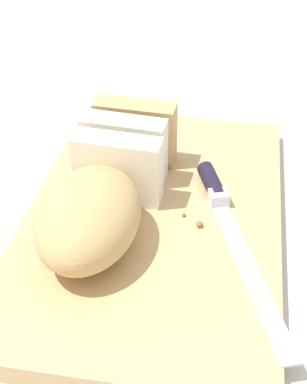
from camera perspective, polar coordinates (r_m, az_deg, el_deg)
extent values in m
plane|color=beige|center=(0.67, 0.00, -3.75)|extent=(3.00, 3.00, 0.00)
cube|color=tan|center=(0.67, 0.00, -2.93)|extent=(0.48, 0.32, 0.03)
ellipsoid|color=tan|center=(0.59, -6.62, -2.64)|extent=(0.16, 0.11, 0.08)
cube|color=#F2E8CC|center=(0.66, -3.65, 2.36)|extent=(0.04, 0.11, 0.09)
cube|color=#F2E8CC|center=(0.69, -3.01, 4.38)|extent=(0.04, 0.11, 0.08)
cube|color=tan|center=(0.73, -1.85, 6.13)|extent=(0.04, 0.10, 0.09)
cube|color=silver|center=(0.59, 9.78, -8.04)|extent=(0.22, 0.11, 0.00)
cylinder|color=black|center=(0.69, 5.95, 1.00)|extent=(0.07, 0.04, 0.02)
cube|color=silver|center=(0.67, 6.67, -0.65)|extent=(0.03, 0.03, 0.02)
sphere|color=#996633|center=(0.64, 4.74, -3.31)|extent=(0.01, 0.01, 0.01)
sphere|color=#996633|center=(0.64, 4.51, -3.21)|extent=(0.00, 0.00, 0.00)
sphere|color=#996633|center=(0.65, 3.06, -2.53)|extent=(0.00, 0.00, 0.00)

